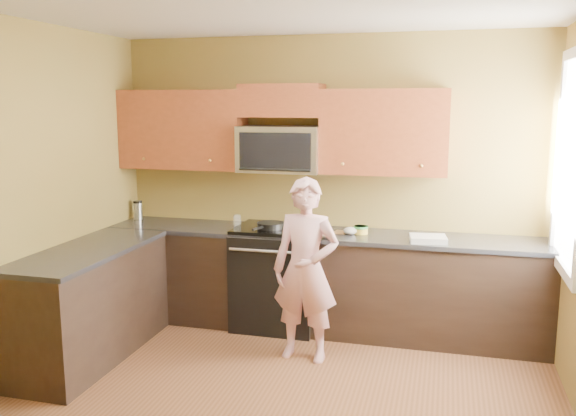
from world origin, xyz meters
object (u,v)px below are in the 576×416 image
(frying_pan, at_px, (271,228))
(butter_tub, at_px, (361,234))
(woman, at_px, (306,270))
(microwave, at_px, (281,172))
(stove, at_px, (278,277))
(travel_mug, at_px, (138,219))

(frying_pan, relative_size, butter_tub, 3.36)
(woman, relative_size, butter_tub, 11.61)
(woman, xyz_separation_m, butter_tub, (0.35, 0.69, 0.17))
(microwave, height_order, frying_pan, microwave)
(frying_pan, distance_m, butter_tub, 0.82)
(woman, bearing_deg, butter_tub, 67.43)
(stove, height_order, microwave, microwave)
(stove, height_order, woman, woman)
(frying_pan, relative_size, travel_mug, 2.29)
(microwave, xyz_separation_m, woman, (0.42, -0.78, -0.70))
(travel_mug, bearing_deg, woman, -22.52)
(travel_mug, bearing_deg, butter_tub, -2.79)
(microwave, height_order, woman, microwave)
(frying_pan, bearing_deg, butter_tub, 25.85)
(travel_mug, bearing_deg, stove, -5.56)
(frying_pan, bearing_deg, woman, -32.66)
(stove, xyz_separation_m, travel_mug, (-1.50, 0.15, 0.45))
(woman, xyz_separation_m, frying_pan, (-0.47, 0.58, 0.20))
(stove, relative_size, butter_tub, 7.37)
(travel_mug, bearing_deg, microwave, -0.80)
(microwave, bearing_deg, frying_pan, -103.38)
(microwave, distance_m, woman, 1.13)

